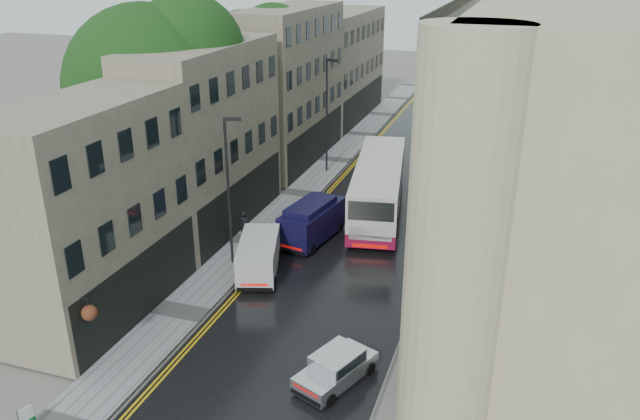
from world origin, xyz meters
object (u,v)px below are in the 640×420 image
Objects in this scene: silver_hatchback at (301,375)px; pedestrian at (245,225)px; white_lorry at (426,157)px; lamp_post_near at (229,194)px; lamp_post_far at (327,117)px; white_van at (238,270)px; tree_near at (151,116)px; cream_bus at (352,207)px; navy_van at (284,228)px; tree_far at (248,87)px; estate_sign at (27,419)px.

silver_hatchback is 14.22m from pedestrian.
lamp_post_near is (-7.72, -16.63, 2.23)m from white_lorry.
pedestrian is 0.21× the size of lamp_post_far.
pedestrian is at bearing 93.94° from white_van.
cream_bus is at bearing 11.25° from tree_near.
white_lorry reaches higher than cream_bus.
white_lorry is (14.45, 12.89, -5.01)m from tree_near.
pedestrian is (-2.58, 0.22, -0.29)m from navy_van.
tree_far is at bearing 140.22° from silver_hatchback.
pedestrian is (-7.85, 11.85, 0.31)m from silver_hatchback.
white_lorry is at bearing 17.68° from lamp_post_far.
white_van is at bearing -85.48° from navy_van.
tree_near is 3.86× the size of silver_hatchback.
silver_hatchback is 2.04× the size of pedestrian.
tree_far is 16.32m from cream_bus.
white_van is 4.18m from lamp_post_near.
estate_sign is at bearing -120.15° from white_van.
pedestrian is (-5.73, -3.07, -0.73)m from cream_bus.
white_lorry is at bearing 41.75° from tree_near.
lamp_post_near is at bearing -69.01° from tree_far.
lamp_post_far reaches higher than white_van.
lamp_post_far is (0.07, 16.58, 0.25)m from lamp_post_near.
white_van is 2.54× the size of pedestrian.
estate_sign is at bearing -75.02° from lamp_post_far.
tree_near is at bearing -91.32° from tree_far.
tree_far is at bearing 88.68° from tree_near.
lamp_post_far is (-1.40, 18.91, 3.38)m from white_van.
estate_sign is (-8.88, -30.75, -1.34)m from white_lorry.
white_van is (-5.75, 6.50, 0.34)m from silver_hatchback.
silver_hatchback is 12.78m from navy_van.
white_lorry reaches higher than pedestrian.
white_lorry is 15.01m from navy_van.
tree_near is at bearing -141.60° from white_lorry.
lamp_post_far is at bearing 106.15° from cream_bus.
silver_hatchback is 0.72× the size of navy_van.
navy_van is (0.47, 5.13, 0.26)m from white_van.
white_van is (-6.25, -18.97, -0.91)m from white_lorry.
lamp_post_far is 30.95m from estate_sign.
lamp_post_near is at bearing -115.14° from navy_van.
white_van is at bearing 111.70° from pedestrian.
white_lorry is 1.63× the size of white_van.
lamp_post_near is at bearing 104.76° from white_van.
silver_hatchback is at bearing -66.95° from lamp_post_near.
tree_near is 2.79× the size of navy_van.
silver_hatchback is at bearing -61.92° from tree_far.
estate_sign is at bearing -109.46° from white_lorry.
cream_bus is at bearing 120.25° from silver_hatchback.
white_van is (8.20, -6.07, -5.91)m from tree_near.
lamp_post_near is 0.94× the size of lamp_post_far.
tree_far is at bearing -164.13° from lamp_post_far.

